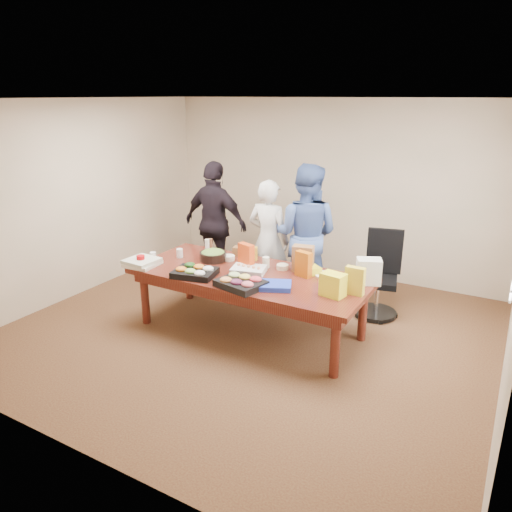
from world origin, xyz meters
The scene contains 36 objects.
floor centered at (0.00, 0.00, -0.01)m, with size 5.50×5.00×0.02m, color #47301E.
ceiling centered at (0.00, 0.00, 2.71)m, with size 5.50×5.00×0.02m, color white.
wall_back centered at (0.00, 2.50, 1.35)m, with size 5.50×0.04×2.70m, color beige.
wall_front centered at (0.00, -2.50, 1.35)m, with size 5.50×0.04×2.70m, color beige.
wall_left centered at (-2.75, 0.00, 1.35)m, with size 0.04×5.00×2.70m, color beige.
conference_table centered at (0.00, 0.00, 0.38)m, with size 2.80×1.20×0.75m, color #4C1C0F.
office_chair centered at (1.21, 1.17, 0.53)m, with size 0.54×0.54×1.07m, color black.
person_center centered at (-0.32, 1.06, 0.84)m, with size 0.61×0.40×1.67m, color silver.
person_right centered at (0.18, 1.18, 0.95)m, with size 0.92×0.72×1.90m, color #445FA1.
person_left centered at (-1.27, 1.18, 0.92)m, with size 1.08×0.45×1.84m, color black.
veggie_tray centered at (-0.51, -0.39, 0.79)m, with size 0.47×0.37×0.07m, color black.
fruit_tray centered at (0.13, -0.42, 0.79)m, with size 0.49×0.39×0.07m, color black.
sheet_cake centered at (-0.02, 0.01, 0.78)m, with size 0.39×0.29×0.07m, color silver.
salad_bowl centered at (-0.64, 0.17, 0.80)m, with size 0.34×0.34×0.11m, color black.
chip_bag_blue centered at (0.46, -0.26, 0.78)m, with size 0.37×0.27×0.05m, color #203AC3.
chip_bag_red centered at (-0.12, 0.13, 0.90)m, with size 0.21×0.09×0.31m, color #CF4113.
chip_bag_yellow centered at (1.27, -0.01, 0.90)m, with size 0.20×0.08×0.30m, color gold.
chip_bag_orange centered at (0.59, 0.21, 0.90)m, with size 0.19×0.08×0.30m, color #BF5B0D.
mayo_jar centered at (0.07, 0.26, 0.82)m, with size 0.09×0.09×0.13m, color white.
mustard_bottle centered at (-0.18, 0.43, 0.84)m, with size 0.06×0.06×0.18m, color gold.
dressing_bottle centered at (-0.86, 0.44, 0.84)m, with size 0.06×0.06×0.18m, color brown.
ranch_bottle centered at (-0.88, 0.39, 0.84)m, with size 0.06×0.06×0.18m, color white.
banana_bunch centered at (0.62, 0.38, 0.79)m, with size 0.25×0.15×0.08m, color yellow.
bread_loaf centered at (-0.38, 0.51, 0.81)m, with size 0.29×0.13×0.12m, color brown.
kraft_bag centered at (0.51, 0.37, 0.91)m, with size 0.24×0.14×0.31m, color #8F6038.
red_cup centered at (-1.29, -0.43, 0.82)m, with size 0.10×0.10×0.13m, color #AF060B.
clear_cup_a centered at (-1.30, -0.20, 0.80)m, with size 0.08×0.08×0.11m, color white.
clear_cup_b centered at (-1.07, 0.06, 0.81)m, with size 0.08×0.08×0.11m, color white.
pizza_box_lower centered at (-1.28, -0.41, 0.77)m, with size 0.36×0.36×0.04m, color white.
pizza_box_upper centered at (-1.28, -0.42, 0.81)m, with size 0.36×0.36×0.04m, color beige.
plate_a centered at (1.08, 0.39, 0.76)m, with size 0.28×0.28×0.02m, color white.
plate_b centered at (0.81, 0.37, 0.76)m, with size 0.26×0.26×0.02m, color white.
dip_bowl_a centered at (0.27, 0.31, 0.78)m, with size 0.14×0.14×0.06m, color beige.
dip_bowl_b centered at (-0.47, 0.28, 0.78)m, with size 0.15×0.15×0.06m, color silver.
grocery_bag_white centered at (1.30, 0.37, 0.89)m, with size 0.26×0.19×0.28m, color silver.
grocery_bag_yellow centered at (1.08, -0.15, 0.87)m, with size 0.25×0.17×0.25m, color #FFF725.
Camera 1 is at (2.67, -4.58, 2.74)m, focal length 33.91 mm.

